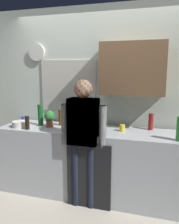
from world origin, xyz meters
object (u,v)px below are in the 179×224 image
Objects in this scene: coffee_maker at (88,121)px; cup_white_mug at (81,122)px; bottle_dark_sauce at (27,123)px; bottle_amber_beer at (61,117)px; person_at_sink at (83,134)px; cup_yellow_cup at (122,128)px; cup_blue_mug at (24,119)px; bottle_green_wine at (40,115)px; bottle_red_vinegar at (151,122)px; person_guest at (83,134)px; mixing_bowl at (20,124)px; potted_plant at (50,118)px; bottle_olive_oil at (89,119)px.

coffee_maker reaches higher than cup_white_mug.
bottle_dark_sauce is 0.78× the size of bottle_amber_beer.
person_at_sink is at bearing -41.11° from bottle_amber_beer.
coffee_maker is at bearing -159.82° from cup_yellow_cup.
person_at_sink reaches higher than cup_blue_mug.
bottle_green_wine is 3.53× the size of cup_yellow_cup.
cup_white_mug is (0.26, 0.11, -0.07)m from bottle_amber_beer.
bottle_red_vinegar is 0.14× the size of person_guest.
cup_blue_mug is (-1.49, 0.06, 0.01)m from cup_yellow_cup.
person_guest is at bearing 0.00° from person_at_sink.
coffee_maker is at bearing 7.95° from bottle_dark_sauce.
bottle_amber_beer is 0.57m from mixing_bowl.
bottle_red_vinegar is 0.96× the size of potted_plant.
cup_white_mug is 0.06× the size of person_guest.
cup_blue_mug is at bearing -171.91° from cup_white_mug.
person_at_sink reaches higher than cup_white_mug.
person_at_sink reaches higher than potted_plant.
bottle_amber_beer is 1.05× the size of mixing_bowl.
bottle_amber_beer is 0.91m from cup_yellow_cup.
bottle_amber_beer reaches higher than mixing_bowl.
bottle_olive_oil is 1.02m from cup_blue_mug.
bottle_green_wine is 0.84m from person_at_sink.
bottle_green_wine is 1.20× the size of bottle_olive_oil.
person_guest reaches higher than potted_plant.
coffee_maker reaches higher than bottle_dark_sauce.
bottle_red_vinegar is at bearing 9.74° from potted_plant.
mixing_bowl is at bearing -70.55° from cup_blue_mug.
mixing_bowl is (-0.17, 0.09, -0.05)m from bottle_dark_sauce.
bottle_amber_beer is 0.17m from potted_plant.
person_guest is at bearing -26.19° from potted_plant.
cup_yellow_cup is 1.02m from potted_plant.
person_at_sink is at bearing -82.70° from bottle_olive_oil.
mixing_bowl is at bearing -167.11° from bottle_olive_oil.
cup_white_mug is 0.57m from person_guest.
bottle_green_wine is 0.71m from bottle_olive_oil.
person_at_sink is (0.00, -0.19, -0.12)m from coffee_maker.
mixing_bowl is (-1.75, -0.36, -0.07)m from bottle_red_vinegar.
coffee_maker is at bearing -11.35° from bottle_green_wine.
bottle_red_vinegar is at bearing -0.22° from cup_white_mug.
bottle_amber_beer is at bearing 1.15° from cup_blue_mug.
bottle_olive_oil is (-0.05, 0.19, -0.02)m from coffee_maker.
mixing_bowl is 0.96× the size of potted_plant.
bottle_green_wine reaches higher than bottle_dark_sauce.
bottle_olive_oil is at bearing 2.96° from bottle_green_wine.
bottle_olive_oil is at bearing -76.53° from person_guest.
person_guest reaches higher than coffee_maker.
bottle_green_wine reaches higher than bottle_olive_oil.
mixing_bowl is at bearing 170.35° from person_at_sink.
mixing_bowl is 1.00m from person_at_sink.
person_guest is at bearing -67.82° from cup_white_mug.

